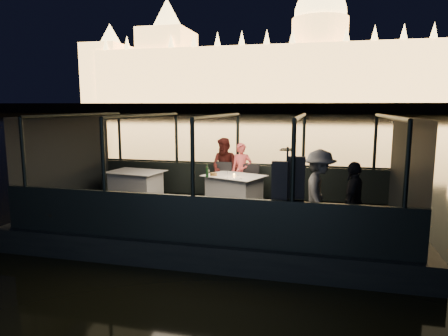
% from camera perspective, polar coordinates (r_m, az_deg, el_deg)
% --- Properties ---
extents(river_water, '(500.00, 500.00, 0.00)m').
position_cam_1_polar(river_water, '(88.89, 12.33, 6.76)').
color(river_water, black).
rests_on(river_water, ground).
extents(boat_hull, '(8.60, 4.40, 1.00)m').
position_cam_1_polar(boat_hull, '(9.59, -0.57, -9.56)').
color(boat_hull, black).
rests_on(boat_hull, river_water).
extents(boat_deck, '(8.00, 4.00, 0.04)m').
position_cam_1_polar(boat_deck, '(9.45, -0.58, -6.79)').
color(boat_deck, black).
rests_on(boat_deck, boat_hull).
extents(gunwale_port, '(8.00, 0.08, 0.90)m').
position_cam_1_polar(gunwale_port, '(11.24, 1.93, -1.79)').
color(gunwale_port, black).
rests_on(gunwale_port, boat_deck).
extents(gunwale_starboard, '(8.00, 0.08, 0.90)m').
position_cam_1_polar(gunwale_starboard, '(7.47, -4.40, -7.34)').
color(gunwale_starboard, black).
rests_on(gunwale_starboard, boat_deck).
extents(cabin_glass_port, '(8.00, 0.02, 1.40)m').
position_cam_1_polar(cabin_glass_port, '(11.08, 1.96, 4.06)').
color(cabin_glass_port, '#99B2B2').
rests_on(cabin_glass_port, gunwale_port).
extents(cabin_glass_starboard, '(8.00, 0.02, 1.40)m').
position_cam_1_polar(cabin_glass_starboard, '(7.23, -4.51, 1.44)').
color(cabin_glass_starboard, '#99B2B2').
rests_on(cabin_glass_starboard, gunwale_starboard).
extents(cabin_roof_glass, '(8.00, 4.00, 0.02)m').
position_cam_1_polar(cabin_roof_glass, '(9.10, -0.60, 7.42)').
color(cabin_roof_glass, '#99B2B2').
rests_on(cabin_roof_glass, boat_deck).
extents(end_wall_fore, '(0.02, 4.00, 2.30)m').
position_cam_1_polar(end_wall_fore, '(10.89, -21.45, 0.98)').
color(end_wall_fore, black).
rests_on(end_wall_fore, boat_deck).
extents(end_wall_aft, '(0.02, 4.00, 2.30)m').
position_cam_1_polar(end_wall_aft, '(9.09, 24.65, -0.68)').
color(end_wall_aft, black).
rests_on(end_wall_aft, boat_deck).
extents(canopy_ribs, '(8.00, 4.00, 2.30)m').
position_cam_1_polar(canopy_ribs, '(9.20, -0.59, 0.24)').
color(canopy_ribs, black).
rests_on(canopy_ribs, boat_deck).
extents(embankment, '(400.00, 140.00, 6.00)m').
position_cam_1_polar(embankment, '(218.83, 13.25, 8.15)').
color(embankment, '#423D33').
rests_on(embankment, ground).
extents(parliament_building, '(220.00, 32.00, 60.00)m').
position_cam_1_polar(parliament_building, '(185.65, 13.45, 16.72)').
color(parliament_building, '#F2D18C').
rests_on(parliament_building, embankment).
extents(dining_table_central, '(1.74, 1.51, 0.77)m').
position_cam_1_polar(dining_table_central, '(10.30, 1.45, -3.15)').
color(dining_table_central, beige).
rests_on(dining_table_central, boat_deck).
extents(dining_table_aft, '(1.58, 1.24, 0.77)m').
position_cam_1_polar(dining_table_aft, '(11.22, -12.47, -2.36)').
color(dining_table_aft, white).
rests_on(dining_table_aft, boat_deck).
extents(chair_port_left, '(0.52, 0.52, 1.00)m').
position_cam_1_polar(chair_port_left, '(10.81, -0.28, -2.22)').
color(chair_port_left, black).
rests_on(chair_port_left, boat_deck).
extents(chair_port_right, '(0.48, 0.48, 0.96)m').
position_cam_1_polar(chair_port_right, '(10.66, 3.70, -2.40)').
color(chair_port_right, black).
rests_on(chair_port_right, boat_deck).
extents(coat_stand, '(0.56, 0.48, 1.82)m').
position_cam_1_polar(coat_stand, '(7.27, 8.91, -4.21)').
color(coat_stand, black).
rests_on(coat_stand, boat_deck).
extents(person_woman_coral, '(0.62, 0.48, 1.53)m').
position_cam_1_polar(person_woman_coral, '(10.92, 2.52, -0.52)').
color(person_woman_coral, '#E25253').
rests_on(person_woman_coral, boat_deck).
extents(person_man_maroon, '(0.93, 0.80, 1.66)m').
position_cam_1_polar(person_man_maroon, '(11.01, 0.14, -0.42)').
color(person_man_maroon, '#3C1310').
rests_on(person_man_maroon, boat_deck).
extents(passenger_stripe, '(0.62, 1.11, 1.71)m').
position_cam_1_polar(passenger_stripe, '(8.03, 13.39, -3.46)').
color(passenger_stripe, silver).
rests_on(passenger_stripe, boat_deck).
extents(passenger_dark, '(0.61, 0.97, 1.52)m').
position_cam_1_polar(passenger_dark, '(7.83, 18.02, -3.98)').
color(passenger_dark, black).
rests_on(passenger_dark, boat_deck).
extents(wine_bottle, '(0.08, 0.08, 0.32)m').
position_cam_1_polar(wine_bottle, '(9.95, -2.43, -0.48)').
color(wine_bottle, '#143817').
rests_on(wine_bottle, dining_table_central).
extents(bread_basket, '(0.23, 0.23, 0.07)m').
position_cam_1_polar(bread_basket, '(10.19, -1.50, -0.88)').
color(bread_basket, olive).
rests_on(bread_basket, dining_table_central).
extents(amber_candle, '(0.07, 0.07, 0.08)m').
position_cam_1_polar(amber_candle, '(10.00, 1.46, -1.07)').
color(amber_candle, '#F1A63C').
rests_on(amber_candle, dining_table_central).
extents(plate_near, '(0.23, 0.23, 0.01)m').
position_cam_1_polar(plate_near, '(9.79, 1.92, -1.48)').
color(plate_near, white).
rests_on(plate_near, dining_table_central).
extents(plate_far, '(0.26, 0.26, 0.02)m').
position_cam_1_polar(plate_far, '(10.32, -1.37, -0.93)').
color(plate_far, white).
rests_on(plate_far, dining_table_central).
extents(wine_glass_white, '(0.07, 0.07, 0.20)m').
position_cam_1_polar(wine_glass_white, '(9.94, -2.19, -0.80)').
color(wine_glass_white, silver).
rests_on(wine_glass_white, dining_table_central).
extents(wine_glass_red, '(0.07, 0.07, 0.17)m').
position_cam_1_polar(wine_glass_red, '(10.16, 2.03, -0.59)').
color(wine_glass_red, silver).
rests_on(wine_glass_red, dining_table_central).
extents(wine_glass_empty, '(0.07, 0.07, 0.18)m').
position_cam_1_polar(wine_glass_empty, '(9.82, 0.49, -0.91)').
color(wine_glass_empty, silver).
rests_on(wine_glass_empty, dining_table_central).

